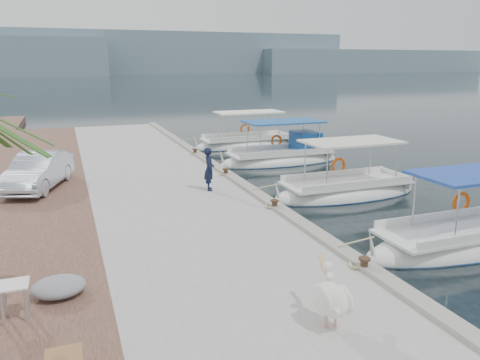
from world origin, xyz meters
The scene contains 15 objects.
ground centered at (0.00, 0.00, 0.00)m, with size 400.00×400.00×0.00m, color black.
concrete_quay centered at (-3.00, 5.00, 0.25)m, with size 6.00×40.00×0.50m, color gray.
quay_curb centered at (-0.22, 5.00, 0.56)m, with size 0.44×40.00×0.12m, color gray.
cobblestone_strip centered at (-8.00, 5.00, 0.25)m, with size 4.00×40.00×0.50m, color #51342B.
distant_hills centered at (29.61, 201.49, 7.61)m, with size 330.00×60.00×18.00m.
fishing_caique_b centered at (4.44, -2.30, 0.12)m, with size 7.71×2.18×2.83m.
fishing_caique_c centered at (3.74, 3.58, 0.13)m, with size 6.30×2.31×2.83m.
fishing_caique_d centered at (4.08, 10.27, 0.19)m, with size 6.77×2.38×2.83m.
fishing_caique_e centered at (4.04, 15.37, 0.12)m, with size 6.91×2.24×2.83m.
mooring_bollards centered at (-0.35, 1.50, 0.69)m, with size 0.28×20.28×0.33m.
pelican centered at (-2.32, -5.26, 1.08)m, with size 0.70×1.44×1.12m.
fisherman centered at (-1.66, 4.58, 1.32)m, with size 0.60×0.39×1.63m, color black.
parked_car centered at (-7.73, 7.09, 1.19)m, with size 1.45×4.17×1.37m, color silver.
tarp_bundle centered at (-7.00, -2.29, 0.70)m, with size 1.10×0.90×0.40m, color gray.
folding_table centered at (-7.75, -2.99, 1.02)m, with size 0.55×0.55×0.73m.
Camera 1 is at (-6.57, -11.90, 5.22)m, focal length 35.00 mm.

